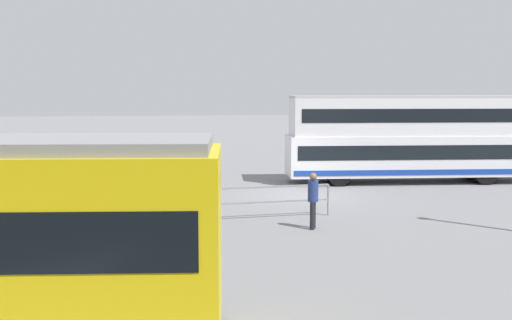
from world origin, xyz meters
TOP-DOWN VIEW (x-y plane):
  - ground_plane at (0.00, 0.00)m, footprint 160.00×160.00m
  - double_decker_bus at (-5.74, -2.91)m, footprint 11.44×3.14m
  - pedestrian_near_railing at (5.95, 3.55)m, footprint 0.44×0.44m
  - pedestrian_crossing at (0.85, 6.14)m, footprint 0.42×0.42m
  - pedestrian_railing at (4.80, 4.72)m, footprint 9.91×1.16m

SIDE VIEW (x-z plane):
  - ground_plane at x=0.00m, z-range 0.00..0.00m
  - pedestrian_railing at x=4.80m, z-range 0.21..1.29m
  - pedestrian_crossing at x=0.85m, z-range 0.13..1.86m
  - pedestrian_near_railing at x=5.95m, z-range 0.14..1.87m
  - double_decker_bus at x=-5.74m, z-range 0.04..3.99m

